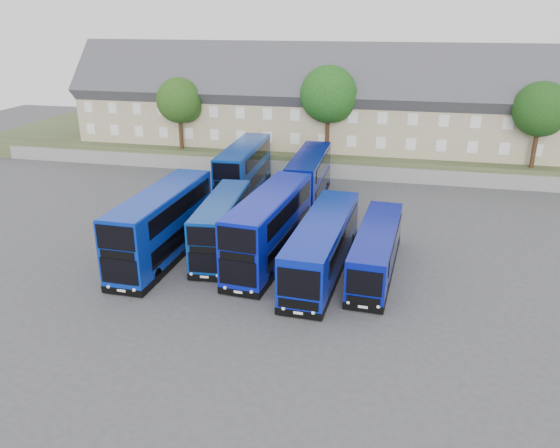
{
  "coord_description": "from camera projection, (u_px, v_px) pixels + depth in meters",
  "views": [
    {
      "loc": [
        9.62,
        -30.24,
        15.85
      ],
      "look_at": [
        1.79,
        4.3,
        2.2
      ],
      "focal_mm": 35.0,
      "sensor_mm": 36.0,
      "label": 1
    }
  ],
  "objects": [
    {
      "name": "tree_east",
      "position": [
        542.0,
        111.0,
        50.81
      ],
      "size": [
        5.12,
        5.12,
        8.16
      ],
      "color": "#382314",
      "rests_on": "earth_bank"
    },
    {
      "name": "dd_rear_left",
      "position": [
        244.0,
        171.0,
        50.71
      ],
      "size": [
        3.0,
        11.61,
        4.58
      ],
      "rotation": [
        0.0,
        0.0,
        0.03
      ],
      "color": "#083298",
      "rests_on": "ground"
    },
    {
      "name": "terrace_row",
      "position": [
        371.0,
        106.0,
        58.89
      ],
      "size": [
        66.0,
        10.4,
        11.2
      ],
      "color": "tan",
      "rests_on": "earth_bank"
    },
    {
      "name": "coach_east_b",
      "position": [
        376.0,
        251.0,
        35.36
      ],
      "size": [
        3.02,
        11.25,
        3.04
      ],
      "rotation": [
        0.0,
        0.0,
        -0.06
      ],
      "color": "#071291",
      "rests_on": "ground"
    },
    {
      "name": "earth_bank",
      "position": [
        320.0,
        146.0,
        65.78
      ],
      "size": [
        80.0,
        20.0,
        2.0
      ],
      "primitive_type": "cube",
      "color": "#3E4828",
      "rests_on": "ground"
    },
    {
      "name": "dd_rear_right",
      "position": [
        309.0,
        179.0,
        48.51
      ],
      "size": [
        2.62,
        10.96,
        4.34
      ],
      "rotation": [
        0.0,
        0.0,
        0.01
      ],
      "color": "#071180",
      "rests_on": "ground"
    },
    {
      "name": "dd_front_mid",
      "position": [
        222.0,
        227.0,
        38.27
      ],
      "size": [
        3.04,
        9.95,
        3.9
      ],
      "rotation": [
        0.0,
        0.0,
        0.08
      ],
      "color": "navy",
      "rests_on": "ground"
    },
    {
      "name": "tree_mid",
      "position": [
        330.0,
        97.0,
        55.15
      ],
      "size": [
        5.76,
        5.76,
        9.18
      ],
      "color": "#382314",
      "rests_on": "earth_bank"
    },
    {
      "name": "dd_front_right",
      "position": [
        270.0,
        228.0,
        36.93
      ],
      "size": [
        3.72,
        11.89,
        4.65
      ],
      "rotation": [
        0.0,
        0.0,
        -0.09
      ],
      "color": "#0915A6",
      "rests_on": "ground"
    },
    {
      "name": "retaining_wall",
      "position": [
        305.0,
        169.0,
        56.77
      ],
      "size": [
        70.0,
        0.4,
        1.5
      ],
      "primitive_type": "cube",
      "color": "slate",
      "rests_on": "ground"
    },
    {
      "name": "dd_front_left",
      "position": [
        162.0,
        226.0,
        37.26
      ],
      "size": [
        3.0,
        11.93,
        4.72
      ],
      "rotation": [
        0.0,
        0.0,
        -0.02
      ],
      "color": "#0828A1",
      "rests_on": "ground"
    },
    {
      "name": "tree_west",
      "position": [
        181.0,
        102.0,
        58.37
      ],
      "size": [
        4.8,
        4.8,
        7.65
      ],
      "color": "#382314",
      "rests_on": "earth_bank"
    },
    {
      "name": "coach_east_a",
      "position": [
        322.0,
        246.0,
        35.47
      ],
      "size": [
        3.43,
        13.07,
        3.54
      ],
      "rotation": [
        0.0,
        0.0,
        -0.05
      ],
      "color": "#081BA1",
      "rests_on": "ground"
    },
    {
      "name": "ground",
      "position": [
        238.0,
        277.0,
        35.2
      ],
      "size": [
        120.0,
        120.0,
        0.0
      ],
      "primitive_type": "plane",
      "color": "#434348",
      "rests_on": "ground"
    }
  ]
}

